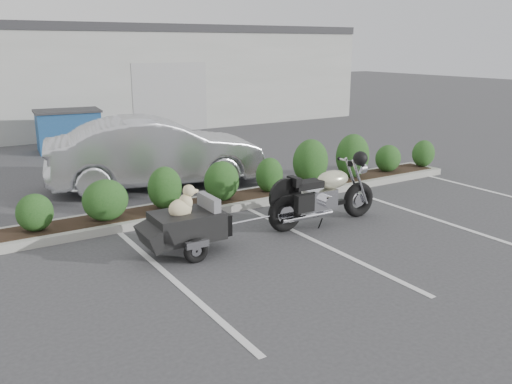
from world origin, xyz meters
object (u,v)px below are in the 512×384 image
sedan (156,153)px  pet_trailer (186,224)px  dumpster (69,130)px  motorcycle (324,196)px

sedan → pet_trailer: bearing=175.8°
dumpster → motorcycle: bearing=-71.2°
sedan → dumpster: size_ratio=2.37×
pet_trailer → motorcycle: bearing=0.9°
motorcycle → dumpster: (-2.19, 9.96, 0.10)m
sedan → motorcycle: bearing=-147.9°
pet_trailer → sedan: size_ratio=0.39×
pet_trailer → dumpster: 9.95m
motorcycle → dumpster: motorcycle is taller
pet_trailer → dumpster: dumpster is taller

